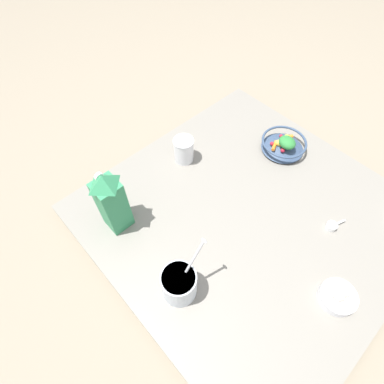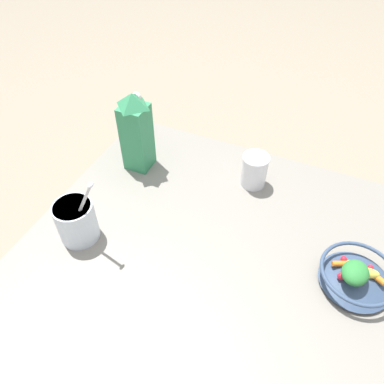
# 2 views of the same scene
# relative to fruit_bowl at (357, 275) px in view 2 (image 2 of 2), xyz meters

# --- Properties ---
(ground_plane) EXTENTS (6.00, 6.00, 0.00)m
(ground_plane) POSITION_rel_fruit_bowl_xyz_m (0.35, 0.11, -0.08)
(ground_plane) COLOR gray
(countertop) EXTENTS (1.06, 1.06, 0.05)m
(countertop) POSITION_rel_fruit_bowl_xyz_m (0.35, 0.11, -0.06)
(countertop) COLOR gray
(countertop) RESTS_ON ground_plane
(fruit_bowl) EXTENTS (0.19, 0.19, 0.09)m
(fruit_bowl) POSITION_rel_fruit_bowl_xyz_m (0.00, 0.00, 0.00)
(fruit_bowl) COLOR #384C6B
(fruit_bowl) RESTS_ON countertop
(milk_carton) EXTENTS (0.08, 0.08, 0.27)m
(milk_carton) POSITION_rel_fruit_bowl_xyz_m (0.72, -0.18, 0.10)
(milk_carton) COLOR #338C59
(milk_carton) RESTS_ON countertop
(yogurt_tub) EXTENTS (0.15, 0.11, 0.25)m
(yogurt_tub) POSITION_rel_fruit_bowl_xyz_m (0.73, 0.15, 0.03)
(yogurt_tub) COLOR silver
(yogurt_tub) RESTS_ON countertop
(drinking_cup) EXTENTS (0.08, 0.08, 0.11)m
(drinking_cup) POSITION_rel_fruit_bowl_xyz_m (0.34, -0.25, 0.02)
(drinking_cup) COLOR white
(drinking_cup) RESTS_ON countertop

